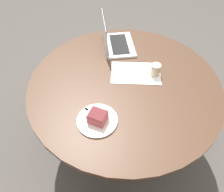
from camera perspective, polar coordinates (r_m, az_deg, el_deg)
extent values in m
plane|color=#4C4742|center=(2.01, 2.41, -10.74)|extent=(12.00, 12.00, 0.00)
cylinder|color=#4C3323|center=(2.00, 2.42, -10.60)|extent=(0.52, 0.52, 0.02)
cylinder|color=#4C3323|center=(1.72, 2.79, -4.89)|extent=(0.14, 0.14, 0.66)
cylinder|color=#4C3323|center=(1.45, 3.29, 3.13)|extent=(1.27, 1.27, 0.03)
cube|color=white|center=(1.51, 6.20, 6.04)|extent=(0.40, 0.34, 0.00)
cylinder|color=silver|center=(1.24, -3.86, -6.34)|extent=(0.23, 0.23, 0.01)
cube|color=#B74C51|center=(1.21, -3.78, -5.53)|extent=(0.13, 0.13, 0.06)
cube|color=maroon|center=(1.18, -3.85, -4.64)|extent=(0.12, 0.12, 0.00)
cube|color=silver|center=(1.25, -4.77, -5.51)|extent=(0.06, 0.17, 0.00)
cube|color=silver|center=(1.28, -6.71, -3.44)|extent=(0.03, 0.03, 0.00)
cylinder|color=#C6AD89|center=(1.49, 11.29, 6.71)|extent=(0.06, 0.06, 0.09)
cube|color=silver|center=(1.73, 1.91, 13.15)|extent=(0.30, 0.36, 0.02)
cube|color=black|center=(1.73, 1.92, 13.41)|extent=(0.20, 0.28, 0.00)
cube|color=silver|center=(1.65, -2.05, 16.17)|extent=(0.10, 0.30, 0.22)
cube|color=black|center=(1.65, -1.91, 16.18)|extent=(0.09, 0.28, 0.20)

